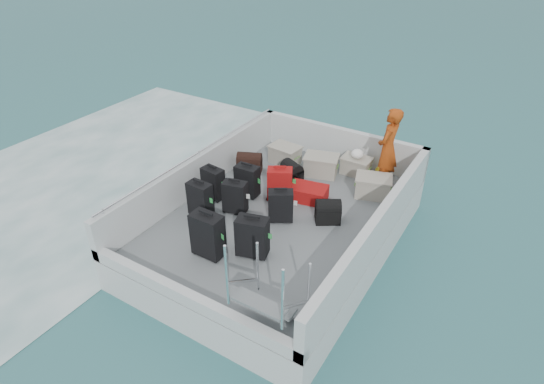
{
  "coord_description": "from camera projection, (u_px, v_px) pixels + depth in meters",
  "views": [
    {
      "loc": [
        3.27,
        -5.57,
        5.13
      ],
      "look_at": [
        -0.19,
        0.04,
        1.0
      ],
      "focal_mm": 30.0,
      "sensor_mm": 36.0,
      "label": 1
    }
  ],
  "objects": [
    {
      "name": "ground",
      "position": [
        280.0,
        243.0,
        8.2
      ],
      "size": [
        160.0,
        160.0,
        0.0
      ],
      "primitive_type": "plane",
      "color": "#175353",
      "rests_on": "ground"
    },
    {
      "name": "wake_foam",
      "position": [
        99.0,
        174.0,
        10.33
      ],
      "size": [
        10.0,
        10.0,
        0.0
      ],
      "primitive_type": "plane",
      "color": "white",
      "rests_on": "ground"
    },
    {
      "name": "ferry_hull",
      "position": [
        280.0,
        230.0,
        8.04
      ],
      "size": [
        3.6,
        5.0,
        0.6
      ],
      "primitive_type": "cube",
      "color": "silver",
      "rests_on": "ground"
    },
    {
      "name": "deck",
      "position": [
        280.0,
        215.0,
        7.87
      ],
      "size": [
        3.3,
        4.7,
        0.02
      ],
      "primitive_type": "cube",
      "color": "slate",
      "rests_on": "ferry_hull"
    },
    {
      "name": "deck_fittings",
      "position": [
        289.0,
        212.0,
        7.28
      ],
      "size": [
        3.6,
        5.0,
        0.9
      ],
      "color": "silver",
      "rests_on": "deck"
    },
    {
      "name": "suitcase_0",
      "position": [
        200.0,
        200.0,
        7.68
      ],
      "size": [
        0.42,
        0.25,
        0.64
      ],
      "primitive_type": "cube",
      "rotation": [
        0.0,
        0.0,
        -0.04
      ],
      "color": "black",
      "rests_on": "deck"
    },
    {
      "name": "suitcase_1",
      "position": [
        213.0,
        184.0,
        8.17
      ],
      "size": [
        0.43,
        0.28,
        0.61
      ],
      "primitive_type": "cube",
      "rotation": [
        0.0,
        0.0,
        -0.13
      ],
      "color": "black",
      "rests_on": "deck"
    },
    {
      "name": "suitcase_2",
      "position": [
        247.0,
        181.0,
        8.24
      ],
      "size": [
        0.43,
        0.27,
        0.6
      ],
      "primitive_type": "cube",
      "rotation": [
        0.0,
        0.0,
        0.04
      ],
      "color": "black",
      "rests_on": "deck"
    },
    {
      "name": "suitcase_3",
      "position": [
        208.0,
        236.0,
        6.77
      ],
      "size": [
        0.48,
        0.28,
        0.73
      ],
      "primitive_type": "cube",
      "rotation": [
        0.0,
        0.0,
        0.0
      ],
      "color": "black",
      "rests_on": "deck"
    },
    {
      "name": "suitcase_4",
      "position": [
        235.0,
        198.0,
        7.78
      ],
      "size": [
        0.45,
        0.33,
        0.59
      ],
      "primitive_type": "cube",
      "rotation": [
        0.0,
        0.0,
        0.25
      ],
      "color": "black",
      "rests_on": "deck"
    },
    {
      "name": "suitcase_5",
      "position": [
        280.0,
        184.0,
        8.14
      ],
      "size": [
        0.51,
        0.44,
        0.61
      ],
      "primitive_type": "cube",
      "rotation": [
        0.0,
        0.0,
        0.49
      ],
      "color": "#9B120B",
      "rests_on": "deck"
    },
    {
      "name": "suitcase_6",
      "position": [
        252.0,
        237.0,
        6.8
      ],
      "size": [
        0.53,
        0.4,
        0.65
      ],
      "primitive_type": "cube",
      "rotation": [
        0.0,
        0.0,
        0.28
      ],
      "color": "black",
      "rests_on": "deck"
    },
    {
      "name": "suitcase_7",
      "position": [
        281.0,
        206.0,
        7.57
      ],
      "size": [
        0.47,
        0.41,
        0.58
      ],
      "primitive_type": "cube",
      "rotation": [
        0.0,
        0.0,
        0.54
      ],
      "color": "black",
      "rests_on": "deck"
    },
    {
      "name": "suitcase_8",
      "position": [
        308.0,
        193.0,
        8.22
      ],
      "size": [
        0.73,
        0.55,
        0.26
      ],
      "primitive_type": "cube",
      "rotation": [
        0.0,
        0.0,
        1.76
      ],
      "color": "#9B120B",
      "rests_on": "deck"
    },
    {
      "name": "duffel_0",
      "position": [
        250.0,
        164.0,
        9.07
      ],
      "size": [
        0.56,
        0.47,
        0.32
      ],
      "primitive_type": null,
      "rotation": [
        0.0,
        0.0,
        0.43
      ],
      "color": "black",
      "rests_on": "deck"
    },
    {
      "name": "duffel_1",
      "position": [
        292.0,
        174.0,
        8.75
      ],
      "size": [
        0.49,
        0.45,
        0.32
      ],
      "primitive_type": null,
      "rotation": [
        0.0,
        0.0,
        -0.45
      ],
      "color": "black",
      "rests_on": "deck"
    },
    {
      "name": "duffel_2",
      "position": [
        328.0,
        213.0,
        7.63
      ],
      "size": [
        0.51,
        0.48,
        0.32
      ],
      "primitive_type": null,
      "rotation": [
        0.0,
        0.0,
        0.57
      ],
      "color": "black",
      "rests_on": "deck"
    },
    {
      "name": "crate_0",
      "position": [
        285.0,
        155.0,
        9.38
      ],
      "size": [
        0.62,
        0.46,
        0.35
      ],
      "primitive_type": "cube",
      "rotation": [
        0.0,
        0.0,
        -0.11
      ],
      "color": "#ABA495",
      "rests_on": "deck"
    },
    {
      "name": "crate_1",
      "position": [
        321.0,
        166.0,
        8.96
      ],
      "size": [
        0.72,
        0.58,
        0.38
      ],
      "primitive_type": "cube",
      "rotation": [
        0.0,
        0.0,
        0.27
      ],
      "color": "#ABA495",
      "rests_on": "deck"
    },
    {
      "name": "crate_2",
      "position": [
        356.0,
        166.0,
        9.0
      ],
      "size": [
        0.54,
        0.37,
        0.32
      ],
      "primitive_type": "cube",
      "rotation": [
        0.0,
        0.0,
        -0.01
      ],
      "color": "#ABA495",
      "rests_on": "deck"
    },
    {
      "name": "crate_3",
      "position": [
        373.0,
        187.0,
        8.29
      ],
      "size": [
        0.7,
        0.58,
        0.37
      ],
      "primitive_type": "cube",
      "rotation": [
        0.0,
        0.0,
        0.3
      ],
      "color": "#ABA495",
      "rests_on": "deck"
    },
    {
      "name": "yellow_bag",
      "position": [
        382.0,
        171.0,
        8.94
      ],
      "size": [
        0.28,
        0.26,
        0.22
      ],
      "primitive_type": "ellipsoid",
      "color": "gold",
      "rests_on": "deck"
    },
    {
      "name": "white_bag",
      "position": [
        357.0,
        155.0,
        8.87
      ],
      "size": [
        0.24,
        0.24,
        0.18
      ],
      "primitive_type": "ellipsoid",
      "color": "white",
      "rests_on": "crate_2"
    },
    {
      "name": "passenger",
      "position": [
        388.0,
        149.0,
        8.29
      ],
      "size": [
        0.4,
        0.59,
        1.56
      ],
      "primitive_type": "imported",
      "rotation": [
        0.0,
        0.0,
        -1.63
      ],
      "color": "#E35315",
      "rests_on": "deck"
    }
  ]
}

